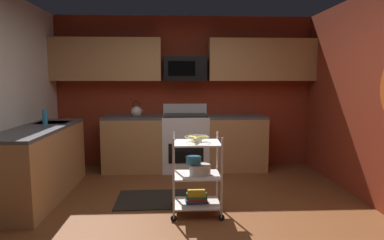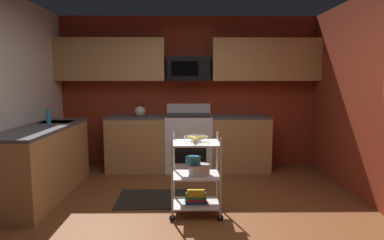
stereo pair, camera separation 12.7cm
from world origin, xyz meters
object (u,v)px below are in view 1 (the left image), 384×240
object	(u,v)px
mixing_bowl_large	(200,169)
mixing_bowl_small	(194,160)
kettle	(137,111)
book_stack	(197,197)
dish_soap_bottle	(45,117)
rolling_cart	(197,175)
fruit_bowl	(197,138)
microwave	(185,69)
oven_range	(185,142)

from	to	relation	value
mixing_bowl_large	mixing_bowl_small	bearing A→B (deg)	153.61
mixing_bowl_large	kettle	bearing A→B (deg)	116.37
book_stack	dish_soap_bottle	size ratio (longest dim) A/B	1.29
kettle	rolling_cart	bearing A→B (deg)	-64.57
rolling_cart	kettle	xyz separation A→B (m)	(-0.89, 1.87, 0.54)
fruit_bowl	mixing_bowl_large	world-z (taller)	fruit_bowl
microwave	book_stack	xyz separation A→B (m)	(0.08, -1.98, -1.50)
kettle	oven_range	bearing A→B (deg)	0.27
rolling_cart	oven_range	bearing A→B (deg)	92.34
mixing_bowl_large	kettle	size ratio (longest dim) A/B	0.95
oven_range	mixing_bowl_small	world-z (taller)	oven_range
oven_range	mixing_bowl_small	bearing A→B (deg)	-88.66
fruit_bowl	microwave	bearing A→B (deg)	92.23
rolling_cart	dish_soap_bottle	size ratio (longest dim) A/B	4.57
fruit_bowl	oven_range	bearing A→B (deg)	92.34
oven_range	fruit_bowl	world-z (taller)	oven_range
oven_range	mixing_bowl_small	size ratio (longest dim) A/B	6.04
book_stack	kettle	xyz separation A→B (m)	(-0.89, 1.87, 0.80)
rolling_cart	book_stack	distance (m)	0.26
fruit_bowl	mixing_bowl_small	bearing A→B (deg)	133.32
book_stack	oven_range	bearing A→B (deg)	92.34
oven_range	rolling_cart	size ratio (longest dim) A/B	1.20
mixing_bowl_large	book_stack	bearing A→B (deg)	180.00
mixing_bowl_small	mixing_bowl_large	bearing A→B (deg)	-26.39
mixing_bowl_small	microwave	bearing A→B (deg)	91.28
mixing_bowl_small	fruit_bowl	bearing A→B (deg)	-46.68
fruit_bowl	kettle	xyz separation A→B (m)	(-0.89, 1.87, 0.12)
mixing_bowl_large	oven_range	bearing A→B (deg)	93.49
oven_range	rolling_cart	xyz separation A→B (m)	(0.08, -1.87, -0.02)
mixing_bowl_large	rolling_cart	bearing A→B (deg)	180.00
oven_range	dish_soap_bottle	xyz separation A→B (m)	(-1.91, -1.01, 0.54)
kettle	book_stack	bearing A→B (deg)	-64.57
rolling_cart	dish_soap_bottle	bearing A→B (deg)	156.54
microwave	book_stack	distance (m)	2.48
mixing_bowl_small	kettle	world-z (taller)	kettle
oven_range	fruit_bowl	size ratio (longest dim) A/B	4.04
oven_range	rolling_cart	distance (m)	1.87
mixing_bowl_large	book_stack	world-z (taller)	mixing_bowl_large
kettle	dish_soap_bottle	size ratio (longest dim) A/B	1.32
rolling_cart	mixing_bowl_small	distance (m)	0.17
mixing_bowl_small	dish_soap_bottle	world-z (taller)	dish_soap_bottle
rolling_cart	fruit_bowl	distance (m)	0.42
microwave	dish_soap_bottle	size ratio (longest dim) A/B	3.50
microwave	mixing_bowl_large	size ratio (longest dim) A/B	2.78
fruit_bowl	mixing_bowl_large	distance (m)	0.36
mixing_bowl_large	book_stack	xyz separation A→B (m)	(-0.04, 0.00, -0.32)
book_stack	dish_soap_bottle	world-z (taller)	dish_soap_bottle
dish_soap_bottle	mixing_bowl_large	bearing A→B (deg)	-23.07
fruit_bowl	book_stack	world-z (taller)	fruit_bowl
microwave	rolling_cart	size ratio (longest dim) A/B	0.77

